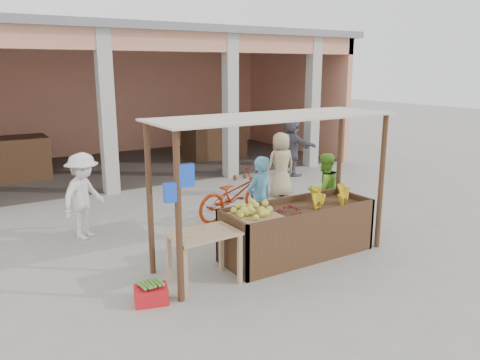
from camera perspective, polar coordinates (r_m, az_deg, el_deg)
ground at (r=7.85m, az=3.98°, el=-9.81°), size 60.00×60.00×0.00m
market_building at (r=15.38m, az=-15.67°, el=11.58°), size 14.40×6.40×4.20m
fruit_stall at (r=7.98m, az=6.98°, el=-6.38°), size 2.60×0.95×0.80m
stall_awning at (r=7.33m, az=3.87°, el=4.65°), size 4.09×1.35×2.39m
banana_heap at (r=8.31m, az=10.81°, el=-2.19°), size 0.97×0.53×0.18m
melon_tray at (r=7.35m, az=1.62°, el=-4.00°), size 0.75×0.65×0.20m
berry_heap at (r=7.69m, az=6.16°, el=-3.43°), size 0.46×0.37×0.15m
side_table at (r=6.85m, az=-4.40°, el=-7.49°), size 1.01×0.70×0.79m
papaya_pile at (r=6.77m, az=-4.44°, el=-5.64°), size 0.67×0.38×0.19m
red_crate at (r=6.62m, az=-10.79°, el=-13.61°), size 0.51×0.43×0.23m
plantain_bundle at (r=6.55m, az=-10.85°, el=-12.45°), size 0.34×0.24×0.07m
produce_sacks at (r=13.23m, az=-0.01°, el=1.37°), size 0.81×0.50×0.62m
vendor_blue at (r=8.46m, az=2.40°, el=-1.99°), size 0.71×0.58×1.68m
vendor_green at (r=9.40m, az=10.22°, el=-0.97°), size 0.80×0.52×1.57m
motorcycle at (r=9.83m, az=-0.69°, el=-1.68°), size 1.07×2.09×1.04m
shopper_a at (r=9.05m, az=-18.55°, el=-1.48°), size 1.22×1.13×1.74m
shopper_c at (r=11.46m, az=5.00°, el=2.30°), size 0.88×0.61×1.75m
shopper_d at (r=13.76m, az=6.30°, el=4.39°), size 0.82×1.76×1.86m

